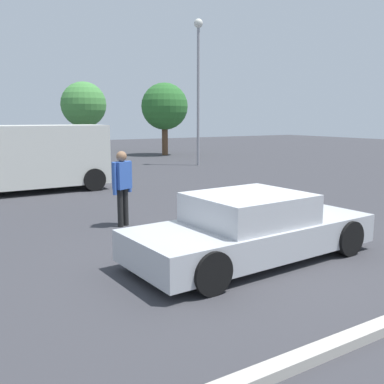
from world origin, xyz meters
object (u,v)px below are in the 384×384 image
(sedan_foreground, at_px, (252,229))
(light_post_near, at_px, (198,69))
(pedestrian, at_px, (122,182))
(van_white, at_px, (27,156))

(sedan_foreground, xyz_separation_m, light_post_near, (7.42, 13.26, 4.28))
(pedestrian, bearing_deg, van_white, -15.78)
(sedan_foreground, height_order, pedestrian, pedestrian)
(sedan_foreground, distance_m, van_white, 9.59)
(pedestrian, bearing_deg, sedan_foreground, 172.53)
(sedan_foreground, relative_size, light_post_near, 0.63)
(van_white, bearing_deg, sedan_foreground, 101.15)
(light_post_near, bearing_deg, sedan_foreground, -119.22)
(van_white, bearing_deg, pedestrian, 98.10)
(pedestrian, xyz_separation_m, light_post_near, (8.39, 9.88, 3.81))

